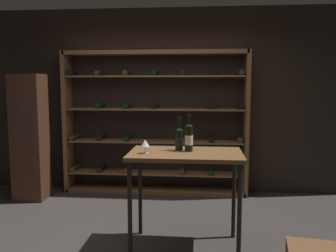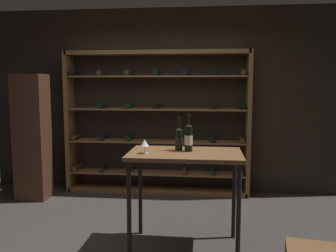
{
  "view_description": "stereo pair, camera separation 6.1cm",
  "coord_description": "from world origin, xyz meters",
  "px_view_note": "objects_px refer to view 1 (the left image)",
  "views": [
    {
      "loc": [
        0.55,
        -3.6,
        1.67
      ],
      "look_at": [
        0.2,
        0.17,
        1.23
      ],
      "focal_mm": 38.18,
      "sensor_mm": 36.0,
      "label": 1
    },
    {
      "loc": [
        0.61,
        -3.59,
        1.67
      ],
      "look_at": [
        0.2,
        0.17,
        1.23
      ],
      "focal_mm": 38.18,
      "sensor_mm": 36.0,
      "label": 2
    }
  ],
  "objects_px": {
    "wine_rack": "(155,123)",
    "display_cabinet": "(30,138)",
    "wine_glass_stemmed_center": "(145,144)",
    "tasting_table": "(185,164)",
    "wine_bottle_gold_foil": "(179,139)",
    "wine_bottle_green_slim": "(189,137)"
  },
  "relations": [
    {
      "from": "wine_rack",
      "to": "wine_bottle_gold_foil",
      "type": "bearing_deg",
      "value": -74.76
    },
    {
      "from": "display_cabinet",
      "to": "wine_bottle_gold_foil",
      "type": "height_order",
      "value": "display_cabinet"
    },
    {
      "from": "wine_rack",
      "to": "wine_bottle_green_slim",
      "type": "distance_m",
      "value": 1.87
    },
    {
      "from": "wine_bottle_green_slim",
      "to": "wine_glass_stemmed_center",
      "type": "bearing_deg",
      "value": -159.68
    },
    {
      "from": "display_cabinet",
      "to": "wine_glass_stemmed_center",
      "type": "height_order",
      "value": "display_cabinet"
    },
    {
      "from": "wine_bottle_gold_foil",
      "to": "tasting_table",
      "type": "bearing_deg",
      "value": -54.62
    },
    {
      "from": "wine_rack",
      "to": "display_cabinet",
      "type": "distance_m",
      "value": 1.83
    },
    {
      "from": "wine_rack",
      "to": "wine_bottle_gold_foil",
      "type": "relative_size",
      "value": 8.04
    },
    {
      "from": "wine_rack",
      "to": "wine_bottle_gold_foil",
      "type": "distance_m",
      "value": 1.79
    },
    {
      "from": "tasting_table",
      "to": "wine_glass_stemmed_center",
      "type": "height_order",
      "value": "wine_glass_stemmed_center"
    },
    {
      "from": "wine_rack",
      "to": "display_cabinet",
      "type": "xyz_separation_m",
      "value": [
        -1.76,
        -0.47,
        -0.17
      ]
    },
    {
      "from": "display_cabinet",
      "to": "wine_bottle_green_slim",
      "type": "relative_size",
      "value": 4.79
    },
    {
      "from": "display_cabinet",
      "to": "wine_bottle_gold_foil",
      "type": "bearing_deg",
      "value": -29.38
    },
    {
      "from": "wine_rack",
      "to": "wine_glass_stemmed_center",
      "type": "bearing_deg",
      "value": -85.55
    },
    {
      "from": "tasting_table",
      "to": "wine_rack",
      "type": "bearing_deg",
      "value": 106.52
    },
    {
      "from": "tasting_table",
      "to": "wine_bottle_gold_foil",
      "type": "bearing_deg",
      "value": 125.38
    },
    {
      "from": "tasting_table",
      "to": "wine_bottle_gold_foil",
      "type": "distance_m",
      "value": 0.27
    },
    {
      "from": "wine_rack",
      "to": "wine_bottle_green_slim",
      "type": "relative_size",
      "value": 7.38
    },
    {
      "from": "wine_rack",
      "to": "display_cabinet",
      "type": "relative_size",
      "value": 1.54
    },
    {
      "from": "display_cabinet",
      "to": "wine_glass_stemmed_center",
      "type": "relative_size",
      "value": 13.18
    },
    {
      "from": "wine_bottle_green_slim",
      "to": "wine_glass_stemmed_center",
      "type": "distance_m",
      "value": 0.45
    },
    {
      "from": "wine_bottle_gold_foil",
      "to": "wine_glass_stemmed_center",
      "type": "relative_size",
      "value": 2.53
    }
  ]
}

